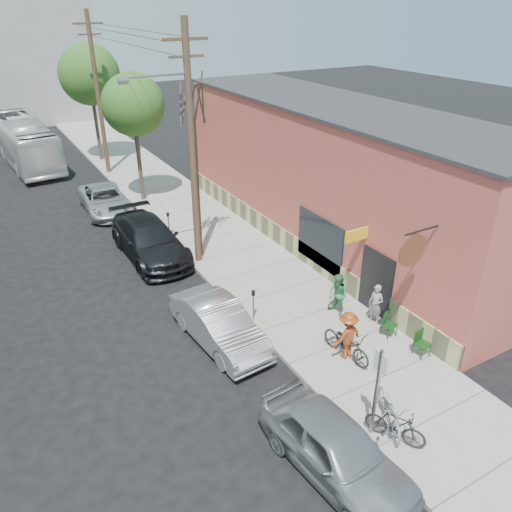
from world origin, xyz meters
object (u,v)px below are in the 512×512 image
sign_post (377,385)px  car_2 (150,240)px  tree_leafy_far (89,75)px  car_0 (335,448)px  patio_chair_b (422,344)px  parked_bike_a (395,426)px  tree_bare (197,189)px  utility_pole_near (190,145)px  patron_grey (376,304)px  tree_leafy_mid (133,105)px  patron_green (338,295)px  parked_bike_b (390,410)px  parking_meter_far (168,220)px  cyclist (347,335)px  parking_meter_near (253,300)px  patio_chair_a (389,325)px  bus (24,142)px  car_1 (219,324)px  car_3 (105,200)px

sign_post → car_2: size_ratio=0.48×
tree_leafy_far → car_0: tree_leafy_far is taller
patio_chair_b → parked_bike_a: size_ratio=0.53×
sign_post → tree_bare: (0.45, 12.21, 1.45)m
utility_pole_near → patron_grey: size_ratio=6.50×
tree_leafy_mid → patron_green: 16.15m
parked_bike_b → parking_meter_far: bearing=119.8°
cyclist → car_2: size_ratio=0.29×
sign_post → car_0: 1.91m
parking_meter_near → patio_chair_a: parking_meter_near is taller
tree_leafy_mid → bus: tree_leafy_mid is taller
car_1 → car_3: size_ratio=0.91×
patron_grey → bus: (-7.94, 27.89, 0.67)m
car_1 → bus: 26.12m
patio_chair_b → parked_bike_b: size_ratio=0.44×
utility_pole_near → car_3: size_ratio=2.01×
cyclist → patio_chair_a: bearing=-179.8°
tree_leafy_mid → car_1: 15.43m
tree_leafy_mid → tree_leafy_far: 9.47m
parking_meter_near → utility_pole_near: bearing=88.5°
cyclist → parked_bike_a: size_ratio=1.02×
car_1 → car_3: car_1 is taller
tree_bare → tree_leafy_far: size_ratio=0.79×
sign_post → car_1: bearing=106.1°
sign_post → car_3: (-1.89, 19.85, -1.14)m
parking_meter_far → car_0: size_ratio=0.27×
car_0 → car_1: (-0.14, 6.22, -0.03)m
parking_meter_near → car_2: bearing=101.6°
utility_pole_near → car_3: bearing=103.2°
patron_grey → parked_bike_b: 4.97m
parking_meter_near → car_0: car_0 is taller
parking_meter_near → bus: bearing=99.3°
parked_bike_a → parked_bike_b: bearing=32.3°
patio_chair_b → car_3: (-5.59, 18.13, 0.10)m
sign_post → car_0: bearing=-166.7°
sign_post → patron_grey: bearing=47.3°
tree_bare → patio_chair_b: tree_bare is taller
car_3 → bus: size_ratio=0.44×
patron_grey → patio_chair_b: bearing=-11.3°
parked_bike_a → parked_bike_b: size_ratio=0.84×
utility_pole_near → parking_meter_far: bearing=92.6°
utility_pole_near → car_0: size_ratio=2.17×
car_0 → car_3: (-0.34, 20.21, -0.09)m
car_2 → parked_bike_b: bearing=-81.2°
utility_pole_near → car_0: utility_pole_near is taller
tree_bare → car_2: size_ratio=1.07×
parking_meter_near → parked_bike_a: bearing=-86.1°
parking_meter_far → patron_green: size_ratio=0.76×
sign_post → patio_chair_a: size_ratio=3.18×
tree_bare → car_3: tree_bare is taller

